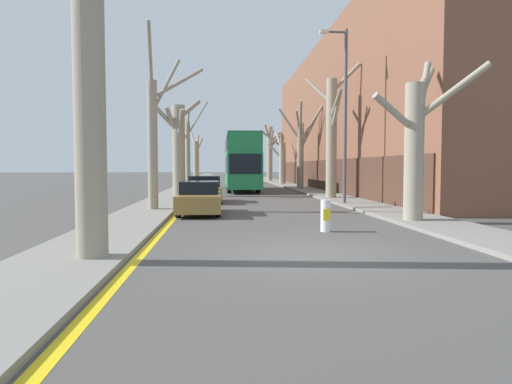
{
  "coord_description": "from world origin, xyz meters",
  "views": [
    {
      "loc": [
        -2.01,
        -9.9,
        1.94
      ],
      "look_at": [
        0.49,
        21.27,
        0.2
      ],
      "focal_mm": 32.0,
      "sensor_mm": 36.0,
      "label": 1
    }
  ],
  "objects": [
    {
      "name": "building_facade_right",
      "position": [
        11.21,
        28.16,
        6.13
      ],
      "size": [
        10.08,
        43.33,
        12.29
      ],
      "color": "brown",
      "rests_on": "ground"
    },
    {
      "name": "sidewalk_right",
      "position": [
        5.07,
        50.0,
        0.06
      ],
      "size": [
        2.3,
        120.0,
        0.12
      ],
      "primitive_type": "cube",
      "color": "gray",
      "rests_on": "ground"
    },
    {
      "name": "street_tree_left_0",
      "position": [
        -4.59,
        -0.48,
        3.99
      ],
      "size": [
        3.68,
        2.23,
        8.81
      ],
      "color": "gray",
      "rests_on": "ground"
    },
    {
      "name": "street_tree_right_1",
      "position": [
        4.6,
        16.65,
        3.91
      ],
      "size": [
        3.02,
        3.53,
        7.99
      ],
      "color": "gray",
      "rests_on": "ground"
    },
    {
      "name": "sidewalk_left",
      "position": [
        -5.07,
        50.0,
        0.06
      ],
      "size": [
        2.3,
        120.0,
        0.12
      ],
      "primitive_type": "cube",
      "color": "gray",
      "rests_on": "ground"
    },
    {
      "name": "street_tree_left_3",
      "position": [
        -4.81,
        30.8,
        3.52
      ],
      "size": [
        3.5,
        3.15,
        7.69
      ],
      "color": "gray",
      "rests_on": "ground"
    },
    {
      "name": "parked_car_0",
      "position": [
        -2.82,
        8.79,
        0.64
      ],
      "size": [
        1.74,
        3.95,
        1.34
      ],
      "color": "olive",
      "rests_on": "ground"
    },
    {
      "name": "kerb_line_stripe",
      "position": [
        -3.74,
        50.0,
        0.0
      ],
      "size": [
        0.24,
        120.0,
        0.01
      ],
      "primitive_type": "cube",
      "color": "yellow",
      "rests_on": "ground"
    },
    {
      "name": "street_tree_left_4",
      "position": [
        -4.58,
        41.18,
        2.72
      ],
      "size": [
        1.55,
        2.68,
        6.01
      ],
      "color": "gray",
      "rests_on": "ground"
    },
    {
      "name": "ground_plane",
      "position": [
        0.0,
        0.0,
        0.0
      ],
      "size": [
        300.0,
        300.0,
        0.0
      ],
      "primitive_type": "plane",
      "color": "#4C4947"
    },
    {
      "name": "street_tree_left_1",
      "position": [
        -4.78,
        10.07,
        3.31
      ],
      "size": [
        2.36,
        3.49,
        7.71
      ],
      "color": "gray",
      "rests_on": "ground"
    },
    {
      "name": "lamp_post",
      "position": [
        4.17,
        12.57,
        4.83
      ],
      "size": [
        1.4,
        0.2,
        8.72
      ],
      "color": "#4C4F54",
      "rests_on": "ground"
    },
    {
      "name": "traffic_bollard",
      "position": [
        1.14,
        3.41,
        0.48
      ],
      "size": [
        0.3,
        0.31,
        0.95
      ],
      "color": "white",
      "rests_on": "ground"
    },
    {
      "name": "street_tree_right_0",
      "position": [
        4.7,
        5.23,
        2.85
      ],
      "size": [
        3.63,
        3.35,
        5.76
      ],
      "color": "gray",
      "rests_on": "ground"
    },
    {
      "name": "parked_car_1",
      "position": [
        -2.82,
        15.09,
        0.68
      ],
      "size": [
        1.89,
        3.98,
        1.44
      ],
      "color": "olive",
      "rests_on": "ground"
    },
    {
      "name": "street_tree_right_2",
      "position": [
        4.75,
        27.7,
        3.44
      ],
      "size": [
        3.44,
        2.4,
        7.18
      ],
      "color": "gray",
      "rests_on": "ground"
    },
    {
      "name": "street_tree_left_2",
      "position": [
        -4.65,
        20.12,
        3.27
      ],
      "size": [
        2.94,
        2.59,
        6.47
      ],
      "color": "gray",
      "rests_on": "ground"
    },
    {
      "name": "street_tree_right_4",
      "position": [
        4.71,
        50.41,
        4.08
      ],
      "size": [
        3.35,
        4.03,
        7.52
      ],
      "color": "gray",
      "rests_on": "ground"
    },
    {
      "name": "street_tree_right_3",
      "position": [
        4.65,
        39.1,
        2.86
      ],
      "size": [
        2.75,
        4.85,
        5.9
      ],
      "color": "gray",
      "rests_on": "ground"
    },
    {
      "name": "double_decker_bus",
      "position": [
        -0.24,
        26.89,
        2.5
      ],
      "size": [
        2.5,
        11.27,
        4.41
      ],
      "color": "#1E7F47",
      "rests_on": "ground"
    }
  ]
}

